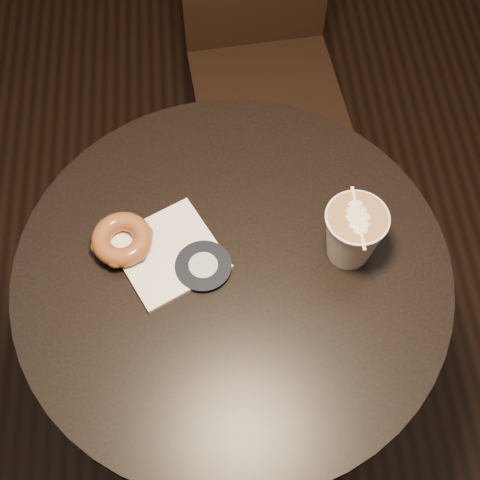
% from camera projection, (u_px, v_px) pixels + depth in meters
% --- Properties ---
extents(cafe_table, '(0.70, 0.70, 0.75)m').
position_uv_depth(cafe_table, '(233.00, 317.00, 1.23)').
color(cafe_table, black).
rests_on(cafe_table, ground).
extents(chair, '(0.39, 0.39, 0.91)m').
position_uv_depth(chair, '(261.00, 36.00, 1.64)').
color(chair, black).
rests_on(chair, ground).
extents(pastry_bag, '(0.20, 0.20, 0.01)m').
position_uv_depth(pastry_bag, '(169.00, 253.00, 1.07)').
color(pastry_bag, white).
rests_on(pastry_bag, cafe_table).
extents(doughnut, '(0.10, 0.10, 0.03)m').
position_uv_depth(doughnut, '(122.00, 239.00, 1.06)').
color(doughnut, brown).
rests_on(doughnut, pastry_bag).
extents(latte_cup, '(0.10, 0.10, 0.11)m').
position_uv_depth(latte_cup, '(353.00, 235.00, 1.03)').
color(latte_cup, white).
rests_on(latte_cup, cafe_table).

